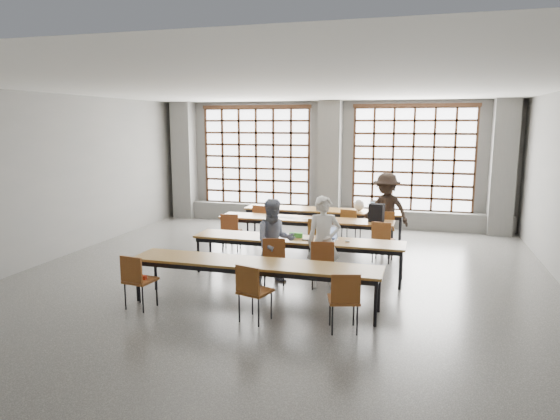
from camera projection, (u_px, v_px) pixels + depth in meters
The scene contains 40 objects.
floor at pixel (279, 278), 9.37m from camera, with size 11.00×11.00×0.00m, color #464644.
ceiling at pixel (279, 87), 8.77m from camera, with size 11.00×11.00×0.00m, color silver.
wall_back at pixel (332, 163), 14.28m from camera, with size 10.00×10.00×0.00m, color slate.
wall_front at pixel (83, 271), 3.86m from camera, with size 10.00×10.00×0.00m, color slate.
wall_left at pixel (49, 178), 10.42m from camera, with size 11.00×11.00×0.00m, color slate.
column_left at pixel (184, 161), 15.23m from camera, with size 0.60×0.55×3.50m, color #5D5D5A.
column_mid at pixel (330, 164), 14.02m from camera, with size 0.60×0.55×3.50m, color #5D5D5A.
column_right at pixel (503, 168), 12.81m from camera, with size 0.60×0.55×3.50m, color #5D5D5A.
window_left at pixel (256, 157), 14.79m from camera, with size 3.32×0.12×3.00m.
window_right at pixel (413, 160), 13.58m from camera, with size 3.32×0.12×3.00m.
sill_ledge at pixel (330, 216), 14.35m from camera, with size 9.80×0.35×0.50m, color #5D5D5A.
desk_row_a at pixel (323, 212), 12.61m from camera, with size 4.00×0.70×0.73m.
desk_row_b at pixel (305, 221), 11.42m from camera, with size 4.00×0.70×0.73m.
desk_row_c at pixel (297, 242), 9.43m from camera, with size 4.00×0.70×0.73m.
desk_row_d at pixel (254, 266), 7.84m from camera, with size 4.00×0.70×0.73m.
chair_back_left at pixel (262, 218), 12.42m from camera, with size 0.49×0.49×0.88m.
chair_back_mid at pixel (350, 223), 11.83m from camera, with size 0.50×0.51×0.88m.
chair_back_right at pixel (385, 225), 11.61m from camera, with size 0.45×0.45×0.88m.
chair_mid_left at pixel (231, 228), 11.28m from camera, with size 0.48×0.49×0.88m.
chair_mid_centre at pixel (317, 233), 10.74m from camera, with size 0.48×0.49×0.88m.
chair_mid_right at pixel (382, 237), 10.37m from camera, with size 0.47×0.48×0.88m.
chair_front_left at pixel (274, 256), 8.93m from camera, with size 0.52×0.52×0.88m.
chair_front_right at pixel (323, 259), 8.69m from camera, with size 0.48×0.48×0.88m.
chair_near_left at pixel (137, 276), 7.73m from camera, with size 0.47×0.48×0.88m.
chair_near_mid at pixel (252, 287), 7.22m from camera, with size 0.52×0.52×0.88m.
chair_near_right at pixel (344, 296), 6.86m from camera, with size 0.52×0.52×0.88m.
student_male at pixel (324, 242), 8.77m from camera, with size 0.59×0.39×1.63m, color silver.
student_female at pixel (275, 241), 9.02m from camera, with size 0.75×0.58×1.54m, color #1A264F.
student_back at pixel (386, 210), 11.67m from camera, with size 1.13×0.65×1.74m, color black.
laptop_front at pixel (328, 236), 9.36m from camera, with size 0.39×0.34×0.26m.
laptop_back at pixel (377, 209), 12.33m from camera, with size 0.38×0.33×0.26m.
mouse at pixel (347, 241), 9.14m from camera, with size 0.10×0.06×0.04m, color silver.
green_box at pixel (296, 235), 9.50m from camera, with size 0.25×0.09×0.09m, color green.
phone at pixel (306, 240), 9.27m from camera, with size 0.13×0.06×0.01m, color black.
paper_sheet_a at pixel (281, 217), 11.62m from camera, with size 0.30×0.21×0.00m, color white.
paper_sheet_b at pixel (292, 218), 11.45m from camera, with size 0.30×0.21×0.00m, color white.
paper_sheet_c at pixel (309, 219), 11.38m from camera, with size 0.30×0.21×0.00m, color silver.
backpack at pixel (376, 213), 10.99m from camera, with size 0.32×0.20×0.40m, color black.
plastic_bag at pixel (359, 205), 12.38m from camera, with size 0.26×0.21×0.29m, color silver.
red_pouch at pixel (140, 277), 7.80m from camera, with size 0.20×0.08×0.06m, color #AF2D15.
Camera 1 is at (2.48, -8.66, 2.88)m, focal length 32.00 mm.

